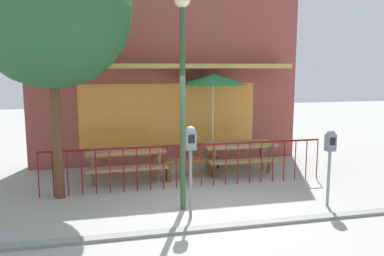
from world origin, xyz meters
name	(u,v)px	position (x,y,z in m)	size (l,w,h in m)	color
ground	(210,215)	(0.00, 0.00, 0.00)	(40.00, 40.00, 0.00)	#969791
pub_storefront	(168,71)	(0.00, 4.35, 2.53)	(7.47, 1.41, 5.09)	brown
patio_fence_front	(189,158)	(0.00, 1.73, 0.66)	(6.30, 0.04, 0.97)	maroon
picnic_table_left	(125,156)	(-1.33, 2.52, 0.61)	(1.81, 1.38, 0.79)	#A07247
picnic_table_right	(239,149)	(1.48, 2.61, 0.61)	(1.82, 1.39, 0.79)	#9A7A4F
patio_umbrella	(213,80)	(1.01, 3.34, 2.31)	(1.73, 1.73, 2.48)	black
patio_bench	(191,164)	(0.21, 2.42, 0.35)	(1.41, 0.36, 0.48)	brown
parking_meter_near	(330,148)	(2.35, -0.02, 1.14)	(0.18, 0.17, 1.48)	slate
parking_meter_far	(191,148)	(-0.38, -0.05, 1.28)	(0.18, 0.17, 1.66)	slate
street_tree	(50,8)	(-2.73, 1.66, 3.77)	(3.12, 3.12, 5.34)	brown
street_lamp	(182,71)	(-0.41, 0.42, 2.58)	(0.28, 0.28, 3.95)	#2C4A2C
curb_edge	(220,229)	(0.00, -0.60, 0.00)	(10.46, 0.20, 0.11)	gray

